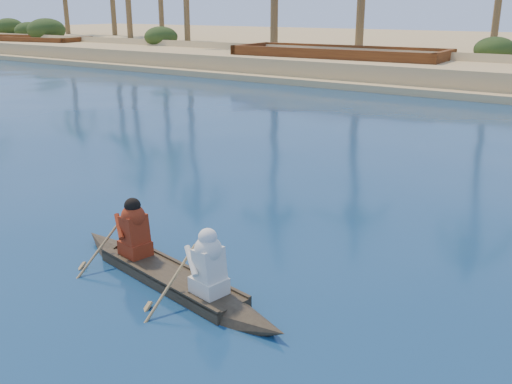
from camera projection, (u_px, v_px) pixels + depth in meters
The scene contains 5 objects.
sandy_embankment at pixel (475, 52), 49.59m from camera, with size 150.00×51.00×1.50m.
shrub_cluster at pixel (411, 56), 37.45m from camera, with size 100.00×6.00×2.40m, color #213814, non-canonical shape.
canoe at pixel (170, 267), 9.07m from camera, with size 5.04×1.51×1.38m.
barge_left at pixel (28, 47), 53.19m from camera, with size 12.61×6.47×2.00m.
barge_mid at pixel (338, 65), 35.72m from camera, with size 13.54×5.23×2.22m.
Camera 1 is at (13.90, -5.70, 4.20)m, focal length 40.00 mm.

